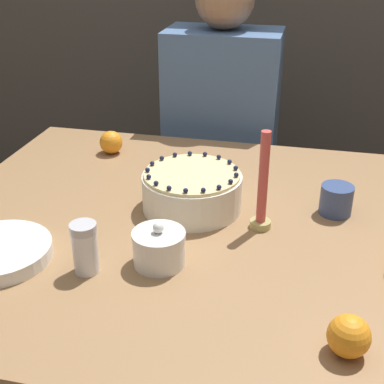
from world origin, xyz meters
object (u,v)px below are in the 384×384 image
sugar_bowl (159,248)px  person_man_blue_shirt (220,165)px  cake (192,191)px  sugar_shaker (85,248)px  candle (262,191)px

sugar_bowl → person_man_blue_shirt: (-0.03, 0.93, -0.22)m
person_man_blue_shirt → cake: bearing=93.6°
sugar_shaker → person_man_blue_shirt: bearing=83.7°
sugar_shaker → person_man_blue_shirt: size_ratio=0.09×
cake → sugar_bowl: size_ratio=2.20×
sugar_shaker → candle: candle is taller
sugar_bowl → candle: bearing=46.0°
sugar_shaker → person_man_blue_shirt: (0.11, 0.99, -0.24)m
candle → person_man_blue_shirt: 0.82m
candle → person_man_blue_shirt: (-0.22, 0.73, -0.28)m
sugar_shaker → candle: size_ratio=0.46×
sugar_bowl → person_man_blue_shirt: size_ratio=0.09×
candle → person_man_blue_shirt: size_ratio=0.20×
cake → candle: size_ratio=1.03×
cake → person_man_blue_shirt: size_ratio=0.20×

